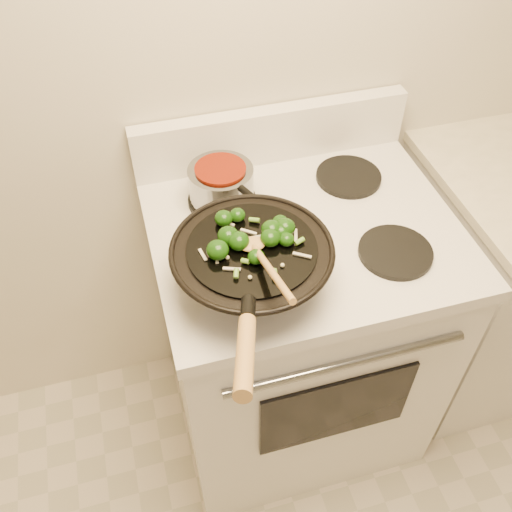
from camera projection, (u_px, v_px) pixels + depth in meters
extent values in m
plane|color=silver|center=(271.00, 24.00, 1.39)|extent=(3.50, 0.00, 3.50)
cube|color=white|center=(295.00, 337.00, 1.80)|extent=(0.76, 0.64, 0.88)
cube|color=white|center=(304.00, 232.00, 1.46)|extent=(0.78, 0.66, 0.04)
cube|color=white|center=(271.00, 134.00, 1.59)|extent=(0.78, 0.05, 0.16)
cylinder|color=gray|center=(347.00, 364.00, 1.33)|extent=(0.60, 0.02, 0.02)
cube|color=black|center=(336.00, 410.00, 1.50)|extent=(0.42, 0.01, 0.28)
cylinder|color=black|center=(252.00, 283.00, 1.31)|extent=(0.18, 0.18, 0.01)
cylinder|color=black|center=(395.00, 252.00, 1.38)|extent=(0.18, 0.18, 0.01)
cylinder|color=black|center=(222.00, 200.00, 1.51)|extent=(0.18, 0.18, 0.01)
cylinder|color=black|center=(349.00, 177.00, 1.58)|extent=(0.18, 0.18, 0.01)
torus|color=black|center=(252.00, 249.00, 1.23)|extent=(0.36, 0.36, 0.01)
cylinder|color=black|center=(252.00, 248.00, 1.23)|extent=(0.28, 0.28, 0.01)
cylinder|color=black|center=(248.00, 309.00, 1.06)|extent=(0.05, 0.07, 0.04)
cylinder|color=#B58747|center=(245.00, 355.00, 0.95)|extent=(0.09, 0.19, 0.08)
ellipsoid|color=#123808|center=(228.00, 236.00, 1.23)|extent=(0.05, 0.05, 0.04)
cylinder|color=#4B7329|center=(235.00, 239.00, 1.24)|extent=(0.02, 0.02, 0.01)
ellipsoid|color=#123808|center=(270.00, 238.00, 1.22)|extent=(0.04, 0.04, 0.04)
ellipsoid|color=#123808|center=(237.00, 215.00, 1.28)|extent=(0.04, 0.04, 0.03)
ellipsoid|color=#123808|center=(256.00, 257.00, 1.19)|extent=(0.04, 0.04, 0.03)
cylinder|color=#4B7329|center=(261.00, 259.00, 1.20)|extent=(0.02, 0.02, 0.01)
ellipsoid|color=#123808|center=(285.00, 227.00, 1.24)|extent=(0.05, 0.05, 0.04)
ellipsoid|color=#123808|center=(239.00, 241.00, 1.21)|extent=(0.05, 0.05, 0.04)
ellipsoid|color=#123808|center=(286.00, 239.00, 1.22)|extent=(0.03, 0.03, 0.03)
cylinder|color=#4B7329|center=(291.00, 241.00, 1.23)|extent=(0.02, 0.01, 0.01)
ellipsoid|color=#123808|center=(224.00, 218.00, 1.27)|extent=(0.04, 0.04, 0.04)
ellipsoid|color=#123808|center=(281.00, 231.00, 1.24)|extent=(0.04, 0.04, 0.03)
ellipsoid|color=#123808|center=(280.00, 222.00, 1.26)|extent=(0.04, 0.04, 0.03)
cylinder|color=#4B7329|center=(285.00, 224.00, 1.27)|extent=(0.02, 0.02, 0.01)
ellipsoid|color=#123808|center=(218.00, 250.00, 1.19)|extent=(0.05, 0.05, 0.04)
ellipsoid|color=#123808|center=(272.00, 229.00, 1.24)|extent=(0.05, 0.05, 0.04)
cube|color=beige|center=(235.00, 239.00, 1.24)|extent=(0.04, 0.04, 0.00)
cube|color=beige|center=(249.00, 232.00, 1.26)|extent=(0.03, 0.03, 0.00)
cube|color=beige|center=(216.00, 257.00, 1.20)|extent=(0.01, 0.04, 0.00)
cube|color=beige|center=(296.00, 237.00, 1.24)|extent=(0.02, 0.05, 0.00)
cube|color=beige|center=(226.00, 223.00, 1.28)|extent=(0.04, 0.03, 0.00)
cube|color=beige|center=(255.00, 237.00, 1.24)|extent=(0.04, 0.01, 0.00)
cube|color=beige|center=(302.00, 255.00, 1.21)|extent=(0.04, 0.03, 0.00)
cube|color=beige|center=(203.00, 255.00, 1.21)|extent=(0.01, 0.04, 0.00)
cube|color=beige|center=(232.00, 269.00, 1.18)|extent=(0.04, 0.02, 0.00)
cylinder|color=#5E9530|center=(266.00, 227.00, 1.26)|extent=(0.03, 0.03, 0.02)
cylinder|color=#5E9530|center=(236.00, 273.00, 1.16)|extent=(0.02, 0.01, 0.02)
cylinder|color=#5E9530|center=(245.00, 261.00, 1.19)|extent=(0.02, 0.02, 0.02)
cylinder|color=#5E9530|center=(254.00, 220.00, 1.27)|extent=(0.02, 0.01, 0.01)
cylinder|color=#5E9530|center=(300.00, 241.00, 1.23)|extent=(0.02, 0.02, 0.01)
cylinder|color=#5E9530|center=(275.00, 273.00, 1.16)|extent=(0.03, 0.02, 0.02)
sphere|color=beige|center=(227.00, 257.00, 1.20)|extent=(0.01, 0.01, 0.01)
sphere|color=beige|center=(282.00, 265.00, 1.19)|extent=(0.01, 0.01, 0.01)
sphere|color=beige|center=(250.00, 277.00, 1.16)|extent=(0.01, 0.01, 0.01)
sphere|color=beige|center=(225.00, 247.00, 1.22)|extent=(0.01, 0.01, 0.01)
ellipsoid|color=#B58747|center=(252.00, 244.00, 1.22)|extent=(0.06, 0.05, 0.02)
cylinder|color=#B58747|center=(271.00, 272.00, 1.11)|extent=(0.02, 0.23, 0.10)
cylinder|color=gray|center=(221.00, 184.00, 1.47)|extent=(0.17, 0.17, 0.09)
cylinder|color=#651304|center=(220.00, 169.00, 1.43)|extent=(0.13, 0.13, 0.01)
cylinder|color=black|center=(254.00, 199.00, 1.37)|extent=(0.06, 0.10, 0.02)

